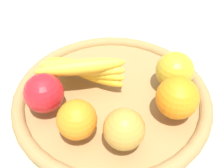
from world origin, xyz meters
TOP-DOWN VIEW (x-y plane):
  - ground_plane at (0.00, 0.00)m, footprint 2.40×2.40m
  - basket at (0.00, 0.00)m, footprint 0.42×0.42m
  - banana_bunch at (0.03, 0.06)m, footprint 0.12×0.19m
  - apple_1 at (-0.04, 0.13)m, footprint 0.10×0.10m
  - apple_2 at (-0.13, -0.02)m, footprint 0.10×0.10m
  - orange_1 at (-0.10, 0.07)m, footprint 0.10×0.10m
  - orange_0 at (-0.06, -0.12)m, footprint 0.10×0.10m
  - apple_0 at (0.01, -0.13)m, footprint 0.11×0.11m

SIDE VIEW (x-z plane):
  - ground_plane at x=0.00m, z-range 0.00..0.00m
  - basket at x=0.00m, z-range 0.00..0.04m
  - orange_1 at x=-0.10m, z-range 0.04..0.11m
  - apple_2 at x=-0.13m, z-range 0.04..0.11m
  - banana_bunch at x=0.03m, z-range 0.04..0.11m
  - apple_1 at x=-0.04m, z-range 0.04..0.12m
  - apple_0 at x=0.01m, z-range 0.04..0.12m
  - orange_0 at x=-0.06m, z-range 0.04..0.12m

